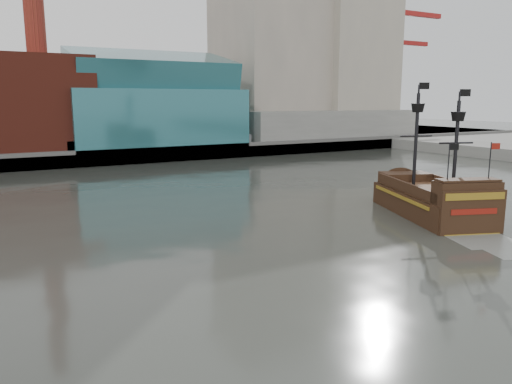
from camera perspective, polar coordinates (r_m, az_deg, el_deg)
ground at (r=27.01m, az=16.36°, el=-12.23°), size 400.00×400.00×0.00m
promenade_far at (r=111.02m, az=-19.96°, el=5.10°), size 220.00×60.00×2.00m
seawall at (r=82.17m, az=-16.48°, el=3.82°), size 220.00×1.00×2.60m
skyline at (r=105.33m, az=-17.15°, el=17.86°), size 149.00×45.00×62.00m
crane_a at (r=138.86m, az=15.33°, el=13.80°), size 22.50×4.00×32.25m
crane_b at (r=152.53m, az=15.21°, el=12.14°), size 19.10×4.00×26.25m
pirate_ship at (r=47.12m, az=19.42°, el=-1.24°), size 10.61×17.55×12.62m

